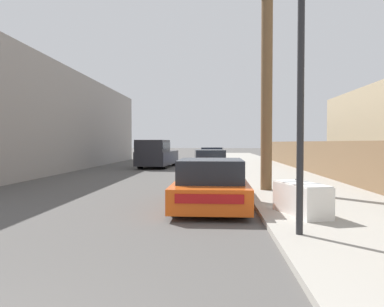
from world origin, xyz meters
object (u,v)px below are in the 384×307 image
object	(u,v)px
pickup_truck	(156,154)
utility_pole	(267,80)
car_parked_far	(213,156)
street_lamp	(301,75)
car_parked_mid	(209,163)
discarded_fridge	(301,199)
parked_sports_car_red	(211,185)

from	to	relation	value
pickup_truck	utility_pole	xyz separation A→B (m)	(5.69, -12.40, 2.88)
pickup_truck	utility_pole	size ratio (longest dim) A/B	0.79
car_parked_far	street_lamp	xyz separation A→B (m)	(1.63, -23.56, 2.26)
car_parked_mid	discarded_fridge	bearing A→B (deg)	-83.50
car_parked_mid	utility_pole	size ratio (longest dim) A/B	0.62
discarded_fridge	car_parked_far	distance (m)	21.85
parked_sports_car_red	pickup_truck	xyz separation A→B (m)	(-3.86, 15.18, 0.35)
utility_pole	street_lamp	world-z (taller)	utility_pole
discarded_fridge	utility_pole	size ratio (longest dim) A/B	0.23
car_parked_far	utility_pole	xyz separation A→B (m)	(1.89, -17.41, 3.19)
discarded_fridge	car_parked_far	world-z (taller)	car_parked_far
parked_sports_car_red	utility_pole	world-z (taller)	utility_pole
discarded_fridge	street_lamp	bearing A→B (deg)	-119.88
utility_pole	discarded_fridge	bearing A→B (deg)	-87.59
car_parked_mid	street_lamp	distance (m)	13.27
discarded_fridge	car_parked_mid	world-z (taller)	car_parked_mid
parked_sports_car_red	car_parked_mid	size ratio (longest dim) A/B	0.97
car_parked_far	street_lamp	size ratio (longest dim) A/B	0.88
car_parked_far	utility_pole	world-z (taller)	utility_pole
parked_sports_car_red	pickup_truck	size ratio (longest dim) A/B	0.77
car_parked_mid	street_lamp	xyz separation A→B (m)	(1.76, -12.96, 2.25)
parked_sports_car_red	car_parked_mid	bearing A→B (deg)	91.60
utility_pole	parked_sports_car_red	bearing A→B (deg)	-123.31
pickup_truck	street_lamp	xyz separation A→B (m)	(5.43, -18.55, 1.94)
car_parked_mid	utility_pole	xyz separation A→B (m)	(2.02, -6.82, 3.19)
utility_pole	street_lamp	size ratio (longest dim) A/B	1.53
discarded_fridge	car_parked_mid	bearing A→B (deg)	85.06
parked_sports_car_red	car_parked_far	bearing A→B (deg)	90.64
car_parked_far	pickup_truck	bearing A→B (deg)	-123.47
discarded_fridge	pickup_truck	world-z (taller)	pickup_truck
car_parked_mid	utility_pole	world-z (taller)	utility_pole
car_parked_far	street_lamp	distance (m)	23.72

